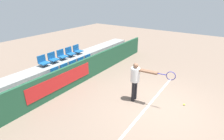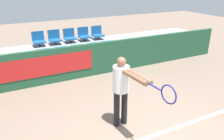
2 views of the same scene
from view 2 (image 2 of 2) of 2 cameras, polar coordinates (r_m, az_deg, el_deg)
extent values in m
cube|color=white|center=(4.66, 7.80, -17.56)|extent=(5.06, 0.08, 0.01)
cube|color=#1E4C33|center=(7.13, -7.44, 2.32)|extent=(11.31, 0.12, 1.10)
cube|color=red|center=(6.77, -18.42, 0.69)|extent=(3.29, 0.02, 0.61)
cube|color=gray|center=(7.71, -8.56, 1.08)|extent=(10.91, 0.86, 0.41)
cube|color=gray|center=(8.41, -10.46, 4.29)|extent=(10.91, 0.86, 0.82)
cylinder|color=#333333|center=(7.42, -16.98, 1.72)|extent=(0.07, 0.07, 0.13)
cube|color=#195693|center=(7.39, -17.06, 2.38)|extent=(0.42, 0.40, 0.05)
cube|color=#195693|center=(7.50, -17.46, 4.13)|extent=(0.42, 0.04, 0.32)
cylinder|color=#333333|center=(7.52, -12.82, 2.42)|extent=(0.07, 0.07, 0.13)
cube|color=#195693|center=(7.49, -12.88, 3.07)|extent=(0.42, 0.40, 0.05)
cube|color=#195693|center=(7.60, -13.32, 4.79)|extent=(0.42, 0.04, 0.32)
cylinder|color=#333333|center=(7.65, -8.77, 3.08)|extent=(0.07, 0.07, 0.13)
cube|color=#195693|center=(7.62, -8.81, 3.73)|extent=(0.42, 0.40, 0.05)
cube|color=#195693|center=(7.73, -9.30, 5.41)|extent=(0.42, 0.04, 0.32)
cylinder|color=#333333|center=(7.82, -4.88, 3.70)|extent=(0.07, 0.07, 0.13)
cube|color=#195693|center=(7.79, -4.90, 4.34)|extent=(0.42, 0.40, 0.05)
cube|color=#195693|center=(7.90, -5.42, 5.97)|extent=(0.42, 0.04, 0.32)
cylinder|color=#333333|center=(8.03, -1.17, 4.28)|extent=(0.07, 0.07, 0.13)
cube|color=#195693|center=(8.00, -1.17, 4.90)|extent=(0.42, 0.40, 0.05)
cube|color=#195693|center=(8.10, -1.72, 6.49)|extent=(0.42, 0.04, 0.32)
cylinder|color=#333333|center=(8.11, -18.40, 6.35)|extent=(0.07, 0.07, 0.13)
cube|color=#195693|center=(8.09, -18.47, 6.97)|extent=(0.42, 0.40, 0.05)
cube|color=#195693|center=(8.22, -18.83, 8.50)|extent=(0.42, 0.04, 0.32)
cylinder|color=#333333|center=(8.20, -14.54, 6.94)|extent=(0.07, 0.07, 0.13)
cube|color=#195693|center=(8.18, -14.60, 7.56)|extent=(0.42, 0.40, 0.05)
cube|color=#195693|center=(8.30, -15.00, 9.07)|extent=(0.42, 0.04, 0.32)
cylinder|color=#333333|center=(8.32, -10.77, 7.49)|extent=(0.07, 0.07, 0.13)
cube|color=#195693|center=(8.30, -10.82, 8.10)|extent=(0.42, 0.40, 0.05)
cube|color=#195693|center=(8.42, -11.25, 9.58)|extent=(0.42, 0.04, 0.32)
cylinder|color=#333333|center=(8.48, -7.12, 7.99)|extent=(0.07, 0.07, 0.13)
cube|color=#195693|center=(8.46, -7.15, 8.59)|extent=(0.42, 0.40, 0.05)
cube|color=#195693|center=(8.58, -7.61, 10.04)|extent=(0.42, 0.04, 0.32)
cylinder|color=#333333|center=(8.67, -3.61, 8.44)|extent=(0.07, 0.07, 0.13)
cube|color=#195693|center=(8.65, -3.63, 9.03)|extent=(0.42, 0.40, 0.05)
cube|color=#195693|center=(8.77, -4.11, 10.45)|extent=(0.42, 0.04, 0.32)
cylinder|color=black|center=(4.76, 1.23, -10.14)|extent=(0.13, 0.13, 0.84)
cylinder|color=black|center=(4.84, 3.24, -9.60)|extent=(0.13, 0.13, 0.84)
cylinder|color=white|center=(4.47, 2.37, -2.34)|extent=(0.34, 0.34, 0.55)
sphere|color=brown|center=(4.33, 2.45, 2.16)|extent=(0.20, 0.20, 0.20)
cylinder|color=brown|center=(3.98, 5.94, -1.94)|extent=(0.16, 0.67, 0.09)
cylinder|color=brown|center=(4.03, 7.08, -1.69)|extent=(0.16, 0.67, 0.09)
cylinder|color=navy|center=(3.68, 11.17, -4.39)|extent=(0.06, 0.30, 0.03)
torus|color=navy|center=(3.50, 14.52, -6.22)|extent=(0.06, 0.32, 0.32)
camera|label=1|loc=(3.73, -106.13, 8.74)|focal=28.00mm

